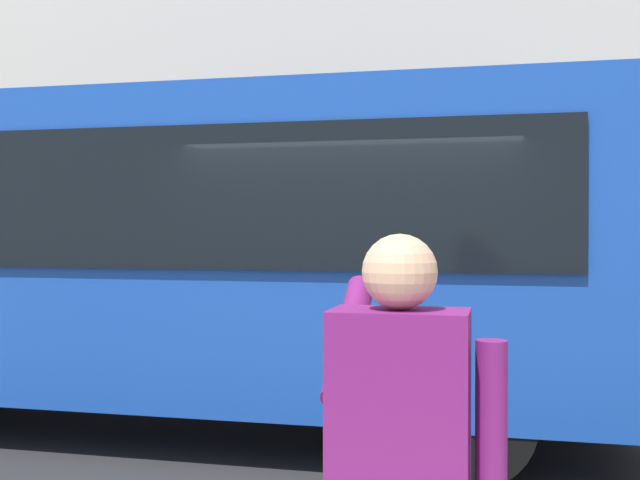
{
  "coord_description": "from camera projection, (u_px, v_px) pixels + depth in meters",
  "views": [
    {
      "loc": [
        -1.11,
        6.45,
        1.87
      ],
      "look_at": [
        0.47,
        -0.27,
        1.76
      ],
      "focal_mm": 43.64,
      "sensor_mm": 36.0,
      "label": 1
    }
  ],
  "objects": [
    {
      "name": "pedestrian_photographer",
      "position": [
        401.0,
        477.0,
        2.26
      ],
      "size": [
        0.53,
        0.52,
        1.7
      ],
      "color": "#1E2347",
      "rests_on": "sidewalk_curb"
    },
    {
      "name": "ground_plane",
      "position": [
        367.0,
        449.0,
        6.56
      ],
      "size": [
        60.0,
        60.0,
        0.0
      ],
      "primitive_type": "plane",
      "color": "#232326"
    },
    {
      "name": "red_bus",
      "position": [
        149.0,
        247.0,
        7.37
      ],
      "size": [
        9.05,
        2.54,
        3.08
      ],
      "color": "#1947AD",
      "rests_on": "ground_plane"
    }
  ]
}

